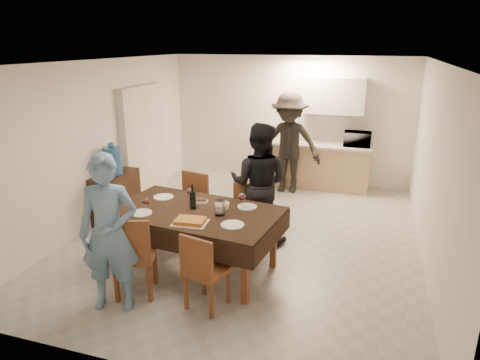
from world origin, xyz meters
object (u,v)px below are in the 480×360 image
Objects in this scene: person_kitchen at (289,143)px; water_pitcher at (220,208)px; microwave at (357,139)px; person_far at (259,184)px; console at (116,197)px; person_near at (109,234)px; wine_bottle at (193,197)px; savoury_tart at (190,221)px; dining_table at (195,213)px; water_jug at (113,161)px.

water_pitcher is at bearing -92.82° from person_kitchen.
person_far reaches higher than microwave.
console is 4.64m from microwave.
water_pitcher is 1.35m from person_near.
console is at bearing 105.55° from person_near.
wine_bottle reaches higher than water_pitcher.
savoury_tart is (2.02, -1.49, 0.44)m from console.
console is at bearing 157.04° from dining_table.
person_far is at bearing 45.57° from person_near.
dining_table is 1.15× the size of person_kitchen.
wine_bottle is at bearing -99.67° from person_kitchen.
person_kitchen reaches higher than savoury_tart.
console is (-1.92, 1.11, -0.38)m from dining_table.
person_far reaches higher than wine_bottle.
person_far is at bearing 66.12° from microwave.
person_kitchen is at bearing 43.14° from water_jug.
water_jug is 3.34m from person_kitchen.
console is at bearing 150.46° from wine_bottle.
water_jug reaches higher than dining_table.
water_pitcher reaches higher than dining_table.
person_kitchen is at bearing 87.18° from water_pitcher.
wine_bottle is at bearing -29.54° from console.
water_jug is 1.37× the size of wine_bottle.
person_kitchen is at bearing 59.67° from person_near.
person_kitchen is (0.57, 3.34, -0.01)m from wine_bottle.
savoury_tart is 0.23× the size of person_near.
person_far is (0.55, 1.05, 0.11)m from dining_table.
water_jug is 2.51m from savoury_tart.
person_near reaches higher than wine_bottle.
water_pitcher is 0.11× the size of person_far.
console is 2.15× the size of savoury_tart.
water_jug reaches higher than water_pitcher.
console is 2.54m from savoury_tart.
person_far reaches higher than water_jug.
wine_bottle is at bearing 64.16° from microwave.
console is 2.22m from wine_bottle.
water_jug is (-1.92, 1.11, 0.24)m from dining_table.
person_near is 0.91× the size of person_kitchen.
microwave is at bearing -114.42° from person_far.
water_pitcher is 3.44m from person_kitchen.
microwave is at bearing 36.43° from console.
person_far is 2.34m from person_kitchen.
person_far is at bearing -89.24° from person_kitchen.
console is at bearing -136.86° from person_kitchen.
person_far is (-1.23, -2.79, -0.16)m from microwave.
person_far reaches higher than dining_table.
wine_bottle is 3.39m from person_kitchen.
dining_table is 4.36× the size of microwave.
water_pitcher is 1.12m from person_far.
dining_table is at bearing 104.74° from savoury_tart.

